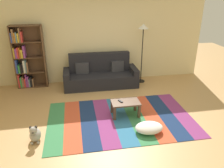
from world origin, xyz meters
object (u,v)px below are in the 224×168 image
at_px(bookshelf, 26,59).
at_px(dog, 35,134).
at_px(coffee_table, 125,104).
at_px(tv_remote, 120,101).
at_px(pouf, 149,128).
at_px(couch, 101,75).
at_px(standing_lamp, 143,34).

relative_size(bookshelf, dog, 4.75).
relative_size(coffee_table, tv_remote, 4.45).
distance_m(pouf, tv_remote, 0.95).
height_order(couch, standing_lamp, standing_lamp).
bearing_deg(dog, couch, 57.50).
bearing_deg(tv_remote, couch, 72.85).
bearing_deg(pouf, dog, 177.36).
distance_m(bookshelf, standing_lamp, 3.61).
bearing_deg(standing_lamp, coffee_table, -116.22).
relative_size(dog, tv_remote, 2.65).
relative_size(bookshelf, coffee_table, 2.83).
bearing_deg(couch, standing_lamp, 3.47).
xyz_separation_m(bookshelf, tv_remote, (2.44, -2.18, -0.50)).
distance_m(couch, coffee_table, 1.96).
bearing_deg(dog, bookshelf, 100.99).
distance_m(bookshelf, tv_remote, 3.31).
distance_m(dog, standing_lamp, 4.24).
relative_size(couch, pouf, 3.80).
xyz_separation_m(couch, bookshelf, (-2.20, 0.28, 0.54)).
distance_m(dog, tv_remote, 2.01).
xyz_separation_m(dog, standing_lamp, (2.99, 2.67, 1.40)).
relative_size(pouf, tv_remote, 3.97).
xyz_separation_m(bookshelf, dog, (0.56, -2.87, -0.72)).
distance_m(couch, dog, 3.07).
relative_size(coffee_table, standing_lamp, 0.36).
bearing_deg(pouf, bookshelf, 134.20).
distance_m(couch, pouf, 2.79).
xyz_separation_m(standing_lamp, tv_remote, (-1.11, -1.98, -1.18)).
distance_m(coffee_table, standing_lamp, 2.57).
bearing_deg(bookshelf, pouf, -45.80).
relative_size(couch, coffee_table, 3.39).
height_order(coffee_table, tv_remote, tv_remote).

